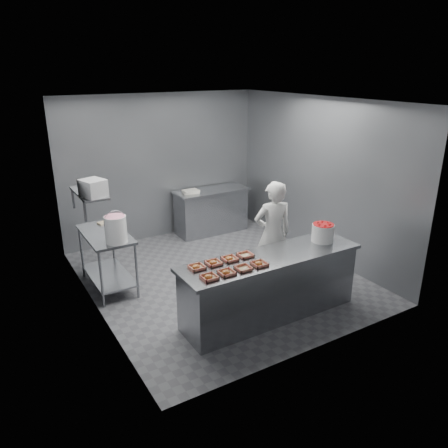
{
  "coord_description": "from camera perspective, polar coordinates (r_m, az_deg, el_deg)",
  "views": [
    {
      "loc": [
        -3.24,
        -5.56,
        3.27
      ],
      "look_at": [
        -0.05,
        -0.2,
        1.0
      ],
      "focal_mm": 35.0,
      "sensor_mm": 36.0,
      "label": 1
    }
  ],
  "objects": [
    {
      "name": "floor",
      "position": [
        7.21,
        -0.51,
        -6.92
      ],
      "size": [
        4.5,
        4.5,
        0.0
      ],
      "primitive_type": "plane",
      "color": "#4C4C51",
      "rests_on": "ground"
    },
    {
      "name": "ceiling",
      "position": [
        6.45,
        -0.59,
        15.86
      ],
      "size": [
        4.5,
        4.5,
        0.0
      ],
      "primitive_type": "plane",
      "rotation": [
        3.14,
        0.0,
        0.0
      ],
      "color": "white",
      "rests_on": "wall_back"
    },
    {
      "name": "wall_back",
      "position": [
        8.66,
        -8.15,
        7.35
      ],
      "size": [
        4.0,
        0.04,
        2.8
      ],
      "primitive_type": "cube",
      "color": "slate",
      "rests_on": "ground"
    },
    {
      "name": "wall_left",
      "position": [
        5.99,
        -17.3,
        0.92
      ],
      "size": [
        0.04,
        4.5,
        2.8
      ],
      "primitive_type": "cube",
      "color": "slate",
      "rests_on": "ground"
    },
    {
      "name": "wall_right",
      "position": [
        7.86,
        12.2,
        5.82
      ],
      "size": [
        0.04,
        4.5,
        2.8
      ],
      "primitive_type": "cube",
      "color": "slate",
      "rests_on": "ground"
    },
    {
      "name": "service_counter",
      "position": [
        6.01,
        6.06,
        -8.03
      ],
      "size": [
        2.6,
        0.7,
        0.9
      ],
      "color": "slate",
      "rests_on": "ground"
    },
    {
      "name": "prep_table",
      "position": [
        6.9,
        -15.06,
        -3.53
      ],
      "size": [
        0.6,
        1.2,
        0.9
      ],
      "color": "slate",
      "rests_on": "ground"
    },
    {
      "name": "back_counter",
      "position": [
        8.98,
        -1.69,
        1.74
      ],
      "size": [
        1.5,
        0.6,
        0.9
      ],
      "color": "slate",
      "rests_on": "ground"
    },
    {
      "name": "wall_shelf",
      "position": [
        6.55,
        -17.22,
        3.9
      ],
      "size": [
        0.35,
        0.9,
        0.03
      ],
      "primitive_type": "cube",
      "color": "slate",
      "rests_on": "wall_left"
    },
    {
      "name": "tray_0",
      "position": [
        5.17,
        -1.97,
        -6.95
      ],
      "size": [
        0.19,
        0.18,
        0.06
      ],
      "color": "tan",
      "rests_on": "service_counter"
    },
    {
      "name": "tray_1",
      "position": [
        5.28,
        0.33,
        -6.35
      ],
      "size": [
        0.19,
        0.18,
        0.06
      ],
      "color": "tan",
      "rests_on": "service_counter"
    },
    {
      "name": "tray_2",
      "position": [
        5.4,
        2.55,
        -5.78
      ],
      "size": [
        0.19,
        0.18,
        0.04
      ],
      "color": "tan",
      "rests_on": "service_counter"
    },
    {
      "name": "tray_3",
      "position": [
        5.52,
        4.61,
        -5.19
      ],
      "size": [
        0.19,
        0.18,
        0.06
      ],
      "color": "tan",
      "rests_on": "service_counter"
    },
    {
      "name": "tray_4",
      "position": [
        5.42,
        -3.6,
        -5.63
      ],
      "size": [
        0.19,
        0.18,
        0.06
      ],
      "color": "tan",
      "rests_on": "service_counter"
    },
    {
      "name": "tray_5",
      "position": [
        5.53,
        -1.39,
        -5.09
      ],
      "size": [
        0.19,
        0.18,
        0.06
      ],
      "color": "tan",
      "rests_on": "service_counter"
    },
    {
      "name": "tray_6",
      "position": [
        5.64,
        0.74,
        -4.56
      ],
      "size": [
        0.19,
        0.18,
        0.06
      ],
      "color": "tan",
      "rests_on": "service_counter"
    },
    {
      "name": "tray_7",
      "position": [
        5.76,
        2.81,
        -4.07
      ],
      "size": [
        0.19,
        0.18,
        0.04
      ],
      "color": "tan",
      "rests_on": "service_counter"
    },
    {
      "name": "worker",
      "position": [
        6.73,
        6.36,
        -1.31
      ],
      "size": [
        0.68,
        0.52,
        1.67
      ],
      "primitive_type": "imported",
      "rotation": [
        0.0,
        0.0,
        2.92
      ],
      "color": "silver",
      "rests_on": "ground"
    },
    {
      "name": "strawberry_tub",
      "position": [
        6.35,
        12.79,
        -1.03
      ],
      "size": [
        0.31,
        0.31,
        0.26
      ],
      "color": "silver",
      "rests_on": "service_counter"
    },
    {
      "name": "glaze_bucket",
      "position": [
        6.33,
        -13.97,
        -0.6
      ],
      "size": [
        0.32,
        0.31,
        0.47
      ],
      "color": "silver",
      "rests_on": "prep_table"
    },
    {
      "name": "bucket_lid",
      "position": [
        6.79,
        -14.1,
        -0.92
      ],
      "size": [
        0.36,
        0.36,
        0.02
      ],
      "primitive_type": "cylinder",
      "rotation": [
        0.0,
        0.0,
        -0.29
      ],
      "color": "silver",
      "rests_on": "prep_table"
    },
    {
      "name": "rag",
      "position": [
        7.2,
        -15.54,
        0.16
      ],
      "size": [
        0.18,
        0.16,
        0.02
      ],
      "primitive_type": "cube",
      "rotation": [
        0.0,
        0.0,
        0.26
      ],
      "color": "#CCB28C",
      "rests_on": "prep_table"
    },
    {
      "name": "appliance",
      "position": [
        6.26,
        -16.73,
        4.51
      ],
      "size": [
        0.37,
        0.39,
        0.24
      ],
      "primitive_type": "cube",
      "rotation": [
        0.0,
        0.0,
        0.32
      ],
      "color": "gray",
      "rests_on": "wall_shelf"
    },
    {
      "name": "paper_stack",
      "position": [
        8.64,
        -4.36,
        4.26
      ],
      "size": [
        0.33,
        0.26,
        0.06
      ],
      "primitive_type": "cube",
      "rotation": [
        0.0,
        0.0,
        -0.15
      ],
      "color": "silver",
      "rests_on": "back_counter"
    }
  ]
}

